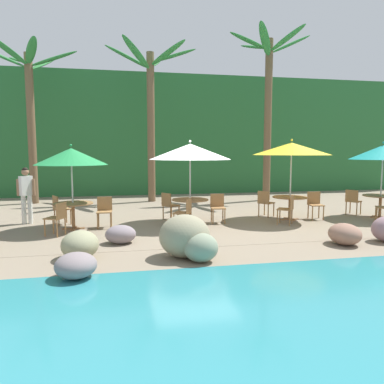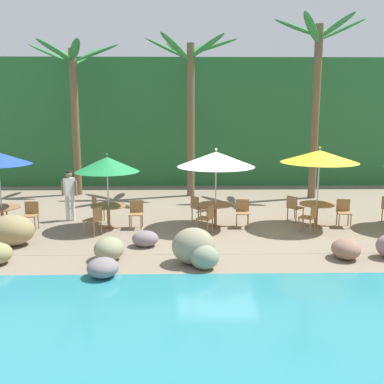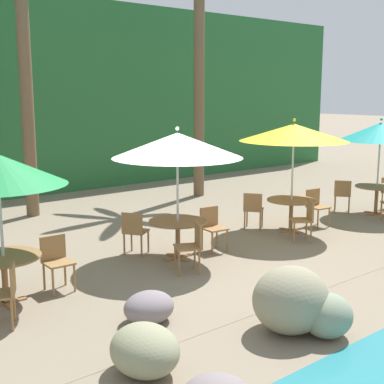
{
  "view_description": "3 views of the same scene",
  "coord_description": "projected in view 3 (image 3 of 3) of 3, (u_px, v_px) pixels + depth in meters",
  "views": [
    {
      "loc": [
        -2.11,
        -10.54,
        2.17
      ],
      "look_at": [
        0.11,
        0.59,
        0.91
      ],
      "focal_mm": 34.4,
      "sensor_mm": 36.0,
      "label": 1
    },
    {
      "loc": [
        -1.07,
        -13.99,
        3.79
      ],
      "look_at": [
        -0.78,
        0.29,
        1.11
      ],
      "focal_mm": 43.03,
      "sensor_mm": 36.0,
      "label": 2
    },
    {
      "loc": [
        -5.98,
        -7.59,
        3.11
      ],
      "look_at": [
        0.01,
        -0.19,
        1.34
      ],
      "focal_mm": 49.96,
      "sensor_mm": 36.0,
      "label": 3
    }
  ],
  "objects": [
    {
      "name": "umbrella_teal",
      "position": [
        381.0,
        132.0,
        13.5
      ],
      "size": [
        2.09,
        2.09,
        2.48
      ],
      "color": "silver",
      "rests_on": "ground"
    },
    {
      "name": "umbrella_yellow",
      "position": [
        294.0,
        133.0,
        11.76
      ],
      "size": [
        2.41,
        2.41,
        2.55
      ],
      "color": "silver",
      "rests_on": "ground"
    },
    {
      "name": "foliage_backdrop",
      "position": [
        4.0,
        96.0,
        16.39
      ],
      "size": [
        28.0,
        2.4,
        6.0
      ],
      "color": "#286633",
      "rests_on": "ground"
    },
    {
      "name": "chair_white_left",
      "position": [
        192.0,
        244.0,
        9.3
      ],
      "size": [
        0.57,
        0.57,
        0.87
      ],
      "color": "#9E7042",
      "rests_on": "ground"
    },
    {
      "name": "chair_green_seaward",
      "position": [
        56.0,
        259.0,
        8.48
      ],
      "size": [
        0.43,
        0.44,
        0.87
      ],
      "color": "#9E7042",
      "rests_on": "ground"
    },
    {
      "name": "chair_white_seaward",
      "position": [
        212.0,
        225.0,
        10.62
      ],
      "size": [
        0.47,
        0.47,
        0.87
      ],
      "color": "#9E7042",
      "rests_on": "ground"
    },
    {
      "name": "chair_green_left",
      "position": [
        5.0,
        291.0,
        7.12
      ],
      "size": [
        0.57,
        0.56,
        0.87
      ],
      "color": "#9E7042",
      "rests_on": "ground"
    },
    {
      "name": "ground_plane",
      "position": [
        185.0,
        260.0,
        10.07
      ],
      "size": [
        120.0,
        120.0,
        0.0
      ],
      "primitive_type": "plane",
      "color": "gray"
    },
    {
      "name": "rock_seawall",
      "position": [
        297.0,
        284.0,
        7.77
      ],
      "size": [
        17.38,
        3.42,
        0.95
      ],
      "color": "gray",
      "rests_on": "ground"
    },
    {
      "name": "chair_white_inland",
      "position": [
        134.0,
        230.0,
        10.25
      ],
      "size": [
        0.59,
        0.59,
        0.87
      ],
      "color": "#9E7042",
      "rests_on": "ground"
    },
    {
      "name": "palm_tree_second",
      "position": [
        23.0,
        37.0,
        12.92
      ],
      "size": [
        3.82,
        3.42,
        6.57
      ],
      "color": "brown",
      "rests_on": "ground"
    },
    {
      "name": "chair_teal_inland",
      "position": [
        342.0,
        194.0,
        13.94
      ],
      "size": [
        0.59,
        0.59,
        0.87
      ],
      "color": "#9E7042",
      "rests_on": "ground"
    },
    {
      "name": "dining_table_green",
      "position": [
        4.0,
        264.0,
        7.89
      ],
      "size": [
        1.1,
        1.1,
        0.74
      ],
      "color": "olive",
      "rests_on": "ground"
    },
    {
      "name": "dining_table_yellow",
      "position": [
        291.0,
        205.0,
        12.05
      ],
      "size": [
        1.1,
        1.1,
        0.74
      ],
      "color": "olive",
      "rests_on": "ground"
    },
    {
      "name": "chair_yellow_inland",
      "position": [
        253.0,
        208.0,
        12.19
      ],
      "size": [
        0.59,
        0.59,
        0.87
      ],
      "color": "#9E7042",
      "rests_on": "ground"
    },
    {
      "name": "terrace_deck",
      "position": [
        185.0,
        260.0,
        10.07
      ],
      "size": [
        18.0,
        5.2,
        0.01
      ],
      "color": "gray",
      "rests_on": "ground"
    },
    {
      "name": "dining_table_white",
      "position": [
        178.0,
        227.0,
        10.08
      ],
      "size": [
        1.1,
        1.1,
        0.74
      ],
      "color": "olive",
      "rests_on": "ground"
    },
    {
      "name": "chair_yellow_left",
      "position": [
        305.0,
        218.0,
        11.24
      ],
      "size": [
        0.59,
        0.59,
        0.87
      ],
      "color": "#9E7042",
      "rests_on": "ground"
    },
    {
      "name": "chair_yellow_seaward",
      "position": [
        316.0,
        204.0,
        12.59
      ],
      "size": [
        0.47,
        0.48,
        0.87
      ],
      "color": "#9E7042",
      "rests_on": "ground"
    },
    {
      "name": "umbrella_white",
      "position": [
        177.0,
        145.0,
        9.79
      ],
      "size": [
        2.42,
        2.42,
        2.5
      ],
      "color": "silver",
      "rests_on": "ground"
    },
    {
      "name": "dining_table_teal",
      "position": [
        377.0,
        191.0,
        13.78
      ],
      "size": [
        1.1,
        1.1,
        0.74
      ],
      "color": "olive",
      "rests_on": "ground"
    },
    {
      "name": "palm_tree_third",
      "position": [
        199.0,
        34.0,
        15.52
      ],
      "size": [
        3.62,
        3.44,
        7.21
      ],
      "color": "brown",
      "rests_on": "ground"
    }
  ]
}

